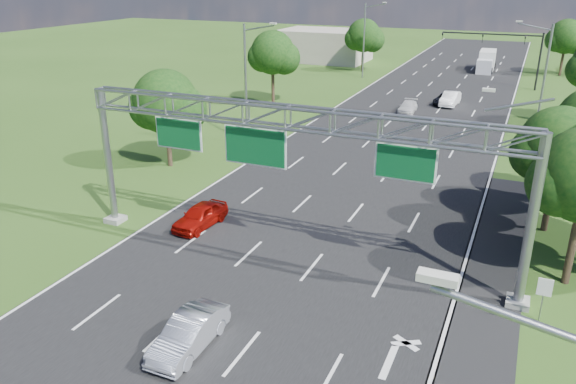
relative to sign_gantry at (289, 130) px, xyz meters
The scene contains 20 objects.
ground 19.28m from the sign_gantry, 91.05° to the left, with size 220.00×220.00×0.00m, color #294B16.
road 19.28m from the sign_gantry, 91.05° to the left, with size 18.00×180.00×0.02m, color black.
road_flare 12.20m from the sign_gantry, 11.47° to the left, with size 3.00×30.00×0.02m, color black.
sign_gantry is the anchor object (origin of this frame).
regulatory_sign 13.25m from the sign_gantry, ahead, with size 0.60×0.08×2.10m.
traffic_signal 53.51m from the sign_gantry, 82.32° to the left, with size 12.21×0.24×7.00m.
streetlight_l_near 21.47m from the sign_gantry, 122.87° to the left, with size 2.97×0.22×10.16m.
streetlight_l_far 54.28m from the sign_gantry, 102.38° to the left, with size 2.97×0.22×10.16m.
streetlight_r_mid 30.10m from the sign_gantry, 68.60° to the left, with size 2.97×0.22×10.16m.
tree_verge_la 17.56m from the sign_gantry, 144.84° to the left, with size 5.76×4.80×7.40m.
tree_verge_lb 36.85m from the sign_gantry, 116.19° to the left, with size 5.76×4.80×8.06m.
tree_verge_lc 59.56m from the sign_gantry, 102.86° to the left, with size 5.76×4.80×7.62m.
tree_verge_re 67.48m from the sign_gantry, 78.24° to the left, with size 5.76×4.80×7.84m.
building_left 69.82m from the sign_gantry, 108.69° to the left, with size 14.00×10.00×5.00m, color #A39989.
red_coupe 8.96m from the sign_gantry, 166.93° to the left, with size 1.61×4.00×1.36m, color #920C06.
silver_sedan 10.55m from the sign_gantry, 94.06° to the right, with size 1.46×4.19×1.38m, color #B7B9C3.
car_queue_a 35.39m from the sign_gantry, 92.33° to the left, with size 1.63×4.01×1.16m, color silver.
car_queue_b 40.84m from the sign_gantry, 87.75° to the left, with size 1.97×4.27×1.19m, color black.
car_queue_d 40.46m from the sign_gantry, 86.89° to the left, with size 1.59×4.55×1.50m, color white.
box_truck 66.36m from the sign_gantry, 86.97° to the left, with size 2.45×7.76×2.91m.
Camera 1 is at (10.70, -11.88, 13.96)m, focal length 35.00 mm.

